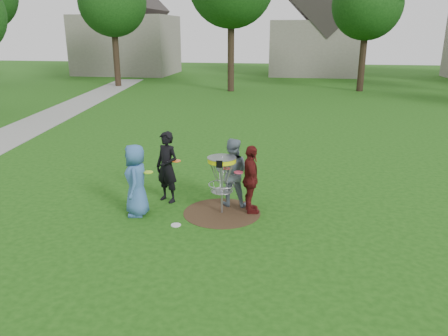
% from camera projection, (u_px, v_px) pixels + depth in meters
% --- Properties ---
extents(ground, '(100.00, 100.00, 0.00)m').
position_uv_depth(ground, '(222.00, 213.00, 10.16)').
color(ground, '#19470F').
rests_on(ground, ground).
extents(dirt_patch, '(1.80, 1.80, 0.01)m').
position_uv_depth(dirt_patch, '(222.00, 213.00, 10.15)').
color(dirt_patch, '#47331E').
rests_on(dirt_patch, ground).
extents(concrete_path, '(7.75, 39.92, 0.02)m').
position_uv_depth(concrete_path, '(29.00, 127.00, 19.23)').
color(concrete_path, '#9E9E99').
rests_on(concrete_path, ground).
extents(player_blue, '(0.71, 0.92, 1.66)m').
position_uv_depth(player_blue, '(136.00, 180.00, 9.83)').
color(player_blue, '#38639C').
rests_on(player_blue, ground).
extents(player_black, '(0.76, 0.67, 1.76)m').
position_uv_depth(player_black, '(167.00, 167.00, 10.61)').
color(player_black, black).
rests_on(player_black, ground).
extents(player_grey, '(0.82, 0.64, 1.66)m').
position_uv_depth(player_grey, '(232.00, 172.00, 10.39)').
color(player_grey, slate).
rests_on(player_grey, ground).
extents(player_maroon, '(0.60, 1.00, 1.60)m').
position_uv_depth(player_maroon, '(251.00, 180.00, 9.96)').
color(player_maroon, '#551413').
rests_on(player_maroon, ground).
extents(disc_on_grass, '(0.22, 0.22, 0.02)m').
position_uv_depth(disc_on_grass, '(176.00, 225.00, 9.49)').
color(disc_on_grass, silver).
rests_on(disc_on_grass, ground).
extents(disc_golf_basket, '(0.66, 0.67, 1.38)m').
position_uv_depth(disc_golf_basket, '(222.00, 171.00, 9.85)').
color(disc_golf_basket, '#9EA0A5').
rests_on(disc_golf_basket, ground).
extents(held_discs, '(2.21, 0.99, 0.11)m').
position_uv_depth(held_discs, '(197.00, 168.00, 10.05)').
color(held_discs, '#B5EA1A').
rests_on(held_discs, ground).
extents(house_row, '(44.50, 10.65, 11.62)m').
position_uv_depth(house_row, '(335.00, 30.00, 39.31)').
color(house_row, gray).
rests_on(house_row, ground).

